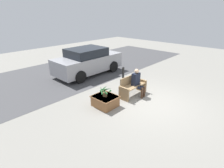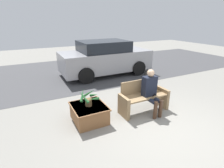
{
  "view_description": "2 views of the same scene",
  "coord_description": "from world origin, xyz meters",
  "px_view_note": "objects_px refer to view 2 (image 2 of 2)",
  "views": [
    {
      "loc": [
        -5.89,
        -3.27,
        3.57
      ],
      "look_at": [
        -1.08,
        1.21,
        0.84
      ],
      "focal_mm": 28.0,
      "sensor_mm": 36.0,
      "label": 1
    },
    {
      "loc": [
        -2.77,
        -2.61,
        2.5
      ],
      "look_at": [
        -0.75,
        1.36,
        0.86
      ],
      "focal_mm": 28.0,
      "sensor_mm": 36.0,
      "label": 2
    }
  ],
  "objects_px": {
    "parked_car": "(105,58)",
    "potted_plant": "(89,98)",
    "bollard_post": "(146,76)",
    "bench": "(143,97)",
    "person_seated": "(151,90)",
    "planter_box": "(89,113)"
  },
  "relations": [
    {
      "from": "parked_car",
      "to": "potted_plant",
      "type": "bearing_deg",
      "value": -120.57
    },
    {
      "from": "person_seated",
      "to": "bollard_post",
      "type": "xyz_separation_m",
      "value": [
        1.33,
        1.91,
        -0.34
      ]
    },
    {
      "from": "planter_box",
      "to": "parked_car",
      "type": "height_order",
      "value": "parked_car"
    },
    {
      "from": "person_seated",
      "to": "planter_box",
      "type": "bearing_deg",
      "value": 167.94
    },
    {
      "from": "bench",
      "to": "person_seated",
      "type": "bearing_deg",
      "value": -57.44
    },
    {
      "from": "potted_plant",
      "to": "bollard_post",
      "type": "height_order",
      "value": "potted_plant"
    },
    {
      "from": "potted_plant",
      "to": "bollard_post",
      "type": "bearing_deg",
      "value": 27.23
    },
    {
      "from": "potted_plant",
      "to": "person_seated",
      "type": "bearing_deg",
      "value": -12.2
    },
    {
      "from": "parked_car",
      "to": "bollard_post",
      "type": "xyz_separation_m",
      "value": [
        0.86,
        -2.09,
        -0.44
      ]
    },
    {
      "from": "bench",
      "to": "potted_plant",
      "type": "bearing_deg",
      "value": 173.27
    },
    {
      "from": "bench",
      "to": "bollard_post",
      "type": "relative_size",
      "value": 2.13
    },
    {
      "from": "potted_plant",
      "to": "bollard_post",
      "type": "relative_size",
      "value": 0.79
    },
    {
      "from": "person_seated",
      "to": "parked_car",
      "type": "relative_size",
      "value": 0.3
    },
    {
      "from": "person_seated",
      "to": "bollard_post",
      "type": "distance_m",
      "value": 2.35
    },
    {
      "from": "person_seated",
      "to": "bollard_post",
      "type": "height_order",
      "value": "person_seated"
    },
    {
      "from": "bench",
      "to": "planter_box",
      "type": "bearing_deg",
      "value": 173.4
    },
    {
      "from": "bench",
      "to": "bollard_post",
      "type": "height_order",
      "value": "bench"
    },
    {
      "from": "planter_box",
      "to": "parked_car",
      "type": "xyz_separation_m",
      "value": [
        2.16,
        3.64,
        0.55
      ]
    },
    {
      "from": "person_seated",
      "to": "planter_box",
      "type": "relative_size",
      "value": 1.34
    },
    {
      "from": "bollard_post",
      "to": "bench",
      "type": "bearing_deg",
      "value": -129.72
    },
    {
      "from": "parked_car",
      "to": "bollard_post",
      "type": "distance_m",
      "value": 2.3
    },
    {
      "from": "potted_plant",
      "to": "bench",
      "type": "bearing_deg",
      "value": -6.73
    }
  ]
}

